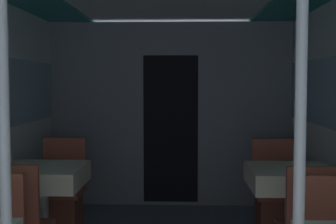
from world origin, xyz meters
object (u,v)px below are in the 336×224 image
support_pole_right_0 (299,171)px  chair_right_far_1 (276,207)px  chair_left_far_1 (61,206)px  dining_table_right_1 (291,182)px  support_pole_left_0 (5,170)px  dining_table_left_1 (42,180)px

support_pole_right_0 → chair_right_far_1: (0.39, 2.37, -0.79)m
chair_left_far_1 → dining_table_right_1: size_ratio=1.19×
chair_right_far_1 → support_pole_left_0: bearing=55.1°
chair_right_far_1 → dining_table_right_1: bearing=90.0°
support_pole_right_0 → dining_table_right_1: size_ratio=2.82×
support_pole_right_0 → dining_table_right_1: (0.39, 1.78, -0.43)m
support_pole_left_0 → dining_table_right_1: bearing=47.2°
chair_left_far_1 → chair_right_far_1: size_ratio=1.00×
dining_table_left_1 → dining_table_right_1: (2.04, 0.00, 0.00)m
dining_table_left_1 → chair_right_far_1: bearing=16.1°
chair_left_far_1 → support_pole_right_0: size_ratio=0.42×
support_pole_left_0 → dining_table_left_1: 1.87m
support_pole_right_0 → chair_right_far_1: 2.53m
chair_left_far_1 → dining_table_right_1: 2.15m
dining_table_right_1 → chair_left_far_1: bearing=163.9°
chair_right_far_1 → support_pole_right_0: bearing=80.8°
chair_left_far_1 → chair_right_far_1: same height
support_pole_left_0 → support_pole_right_0: size_ratio=1.00×
support_pole_right_0 → dining_table_right_1: support_pole_right_0 is taller
dining_table_left_1 → support_pole_right_0: bearing=-47.2°
support_pole_right_0 → chair_right_far_1: bearing=80.8°
support_pole_left_0 → chair_left_far_1: (-0.39, 2.37, -0.79)m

